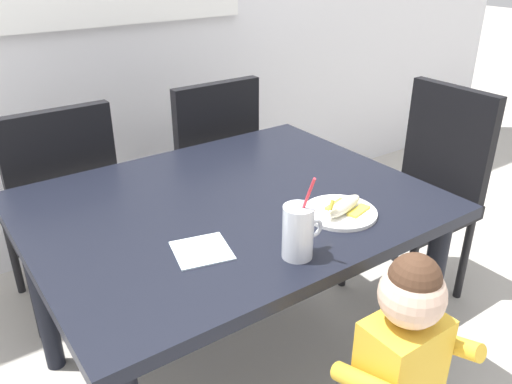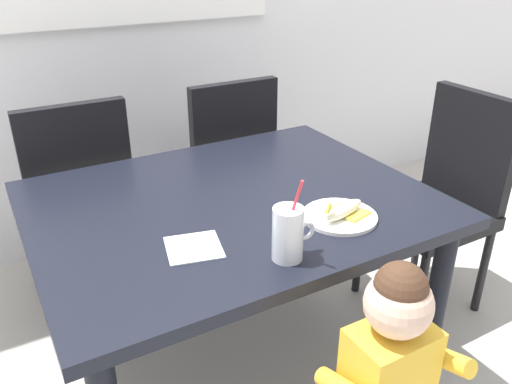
# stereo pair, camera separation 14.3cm
# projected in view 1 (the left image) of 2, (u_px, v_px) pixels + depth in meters

# --- Properties ---
(ground_plane) EXTENTS (24.00, 24.00, 0.00)m
(ground_plane) POSITION_uv_depth(u_px,v_px,m) (234.00, 369.00, 2.03)
(ground_plane) COLOR #B7B2A8
(dining_table) EXTENTS (1.28, 1.01, 0.74)m
(dining_table) POSITION_uv_depth(u_px,v_px,m) (230.00, 226.00, 1.75)
(dining_table) COLOR black
(dining_table) RESTS_ON ground
(dining_chair_left) EXTENTS (0.44, 0.45, 0.96)m
(dining_chair_left) POSITION_uv_depth(u_px,v_px,m) (61.00, 201.00, 2.14)
(dining_chair_left) COLOR black
(dining_chair_left) RESTS_ON ground
(dining_chair_right) EXTENTS (0.44, 0.45, 0.96)m
(dining_chair_right) POSITION_uv_depth(u_px,v_px,m) (207.00, 164.00, 2.50)
(dining_chair_right) COLOR black
(dining_chair_right) RESTS_ON ground
(dining_chair_far) EXTENTS (0.44, 0.44, 0.96)m
(dining_chair_far) POSITION_uv_depth(u_px,v_px,m) (426.00, 184.00, 2.30)
(dining_chair_far) COLOR black
(dining_chair_far) RESTS_ON ground
(toddler_standing) EXTENTS (0.33, 0.24, 0.84)m
(toddler_standing) POSITION_uv_depth(u_px,v_px,m) (403.00, 356.00, 1.37)
(toddler_standing) COLOR #3F4760
(toddler_standing) RESTS_ON ground
(milk_cup) EXTENTS (0.13, 0.09, 0.25)m
(milk_cup) POSITION_uv_depth(u_px,v_px,m) (298.00, 235.00, 1.38)
(milk_cup) COLOR silver
(milk_cup) RESTS_ON dining_table
(snack_plate) EXTENTS (0.23, 0.23, 0.01)m
(snack_plate) POSITION_uv_depth(u_px,v_px,m) (340.00, 212.00, 1.62)
(snack_plate) COLOR white
(snack_plate) RESTS_ON dining_table
(peeled_banana) EXTENTS (0.18, 0.12, 0.07)m
(peeled_banana) POSITION_uv_depth(u_px,v_px,m) (344.00, 206.00, 1.60)
(peeled_banana) COLOR #F4EAC6
(peeled_banana) RESTS_ON snack_plate
(paper_napkin) EXTENTS (0.18, 0.18, 0.00)m
(paper_napkin) POSITION_uv_depth(u_px,v_px,m) (202.00, 250.00, 1.43)
(paper_napkin) COLOR silver
(paper_napkin) RESTS_ON dining_table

